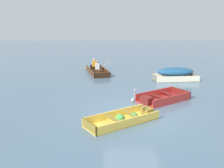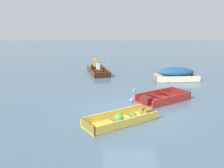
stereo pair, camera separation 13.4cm
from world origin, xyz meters
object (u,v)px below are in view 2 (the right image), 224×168
Objects in this scene: dinghy_yellow_foreground at (124,119)px; rowboat_dark_varnish_with_crew at (98,70)px; skiff_cream_near_moored at (176,73)px; skiff_red_mid_moored at (161,98)px; heron_on_dinghy at (132,99)px.

dinghy_yellow_foreground is 0.84× the size of rowboat_dark_varnish_with_crew.
skiff_cream_near_moored is 0.82× the size of rowboat_dark_varnish_with_crew.
dinghy_yellow_foreground is 7.71m from skiff_cream_near_moored.
rowboat_dark_varnish_with_crew reaches higher than skiff_red_mid_moored.
dinghy_yellow_foreground reaches higher than skiff_red_mid_moored.
skiff_cream_near_moored is at bearing 66.86° from skiff_red_mid_moored.
heron_on_dinghy is (-3.39, -6.62, 0.39)m from skiff_cream_near_moored.
heron_on_dinghy reaches higher than dinghy_yellow_foreground.
rowboat_dark_varnish_with_crew is 4.19× the size of heron_on_dinghy.
rowboat_dark_varnish_with_crew is 9.39m from heron_on_dinghy.
heron_on_dinghy reaches higher than skiff_cream_near_moored.
skiff_cream_near_moored is 4.61m from skiff_red_mid_moored.
skiff_red_mid_moored is 0.79× the size of rowboat_dark_varnish_with_crew.
skiff_red_mid_moored is at bearing 56.50° from heron_on_dinghy.
rowboat_dark_varnish_with_crew is (-5.19, 2.57, -0.30)m from skiff_cream_near_moored.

